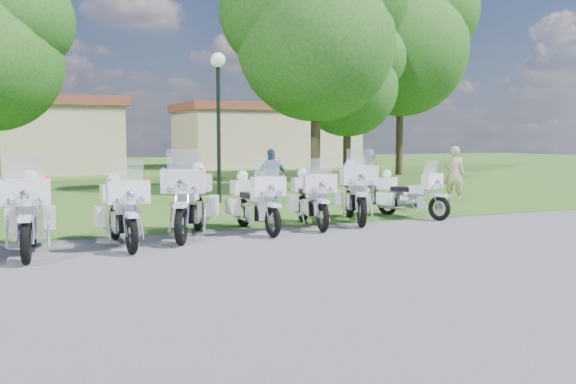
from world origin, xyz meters
name	(u,v)px	position (x,y,z in m)	size (l,w,h in m)	color
ground	(287,253)	(0.00, 0.00, 0.00)	(100.00, 100.00, 0.00)	#505054
grass_lawn	(100,172)	(0.00, 27.00, 0.00)	(100.00, 48.00, 0.01)	#36631F
motorcycle_1	(29,212)	(-4.09, 1.77, 0.72)	(0.93, 2.55, 1.71)	black
motorcycle_2	(121,210)	(-2.51, 1.94, 0.67)	(0.80, 2.37, 1.59)	black
motorcycle_3	(192,200)	(-1.04, 2.49, 0.74)	(1.55, 2.47, 1.78)	black
motorcycle_4	(255,201)	(0.38, 2.66, 0.64)	(0.79, 2.29, 1.54)	black
motorcycle_5	(311,197)	(1.80, 2.90, 0.65)	(0.99, 2.29, 1.55)	black
motorcycle_6	(355,191)	(3.12, 3.26, 0.73)	(1.41, 2.47, 1.74)	black
motorcycle_7	(408,193)	(4.70, 3.37, 0.60)	(1.20, 2.01, 1.42)	black
lamp_post	(218,91)	(1.36, 8.52, 3.37)	(0.44, 0.44, 4.50)	black
tree_2	(314,26)	(5.83, 11.32, 6.00)	(6.80, 5.80, 9.07)	#38281C
tree_3	(346,76)	(9.54, 15.79, 4.70)	(5.33, 4.55, 7.11)	#38281C
tree_4	(399,36)	(13.97, 18.38, 7.14)	(8.09, 6.91, 10.79)	#38281C
building_east	(265,135)	(11.00, 30.00, 2.07)	(11.44, 7.28, 4.10)	tan
bystander_a	(454,174)	(8.05, 5.95, 0.86)	(0.62, 0.41, 1.71)	tan
bystander_b	(368,178)	(5.17, 6.18, 0.80)	(0.78, 0.61, 1.60)	slate
bystander_c	(272,177)	(2.69, 7.54, 0.82)	(0.96, 0.40, 1.64)	#324B78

